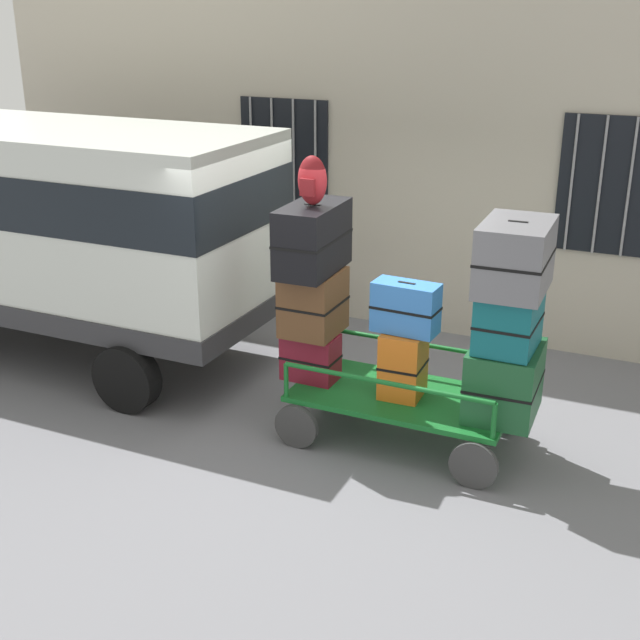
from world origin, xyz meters
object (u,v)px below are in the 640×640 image
(suitcase_center_top, at_px, (515,257))
(suitcase_center_bottom, at_px, (504,381))
(suitcase_midleft_bottom, at_px, (403,364))
(suitcase_left_bottom, at_px, (311,357))
(suitcase_left_top, at_px, (313,238))
(suitcase_center_middle, at_px, (509,321))
(backpack, at_px, (312,181))
(van, at_px, (54,217))
(luggage_cart, at_px, (402,403))
(suitcase_left_middle, at_px, (313,302))
(suitcase_midleft_middle, at_px, (406,308))

(suitcase_center_top, bearing_deg, suitcase_center_bottom, -90.00)
(suitcase_midleft_bottom, height_order, suitcase_center_bottom, suitcase_center_bottom)
(suitcase_left_bottom, bearing_deg, suitcase_left_top, 90.00)
(suitcase_left_bottom, distance_m, suitcase_center_middle, 1.96)
(suitcase_left_top, xyz_separation_m, backpack, (0.01, -0.04, 0.54))
(suitcase_center_top, height_order, backpack, backpack)
(suitcase_left_bottom, height_order, suitcase_center_bottom, suitcase_center_bottom)
(van, bearing_deg, luggage_cart, -5.25)
(suitcase_center_middle, bearing_deg, suitcase_left_bottom, -179.55)
(luggage_cart, xyz_separation_m, suitcase_center_bottom, (0.92, 0.01, 0.41))
(van, height_order, suitcase_center_top, van)
(suitcase_midleft_bottom, bearing_deg, suitcase_center_bottom, 1.16)
(suitcase_left_top, distance_m, suitcase_center_top, 1.84)
(suitcase_center_middle, height_order, suitcase_center_top, suitcase_center_top)
(suitcase_left_top, distance_m, suitcase_midleft_bottom, 1.41)
(suitcase_left_top, relative_size, suitcase_midleft_bottom, 1.44)
(suitcase_left_bottom, xyz_separation_m, suitcase_center_bottom, (1.84, 0.04, 0.09))
(suitcase_left_bottom, bearing_deg, suitcase_center_bottom, 1.39)
(suitcase_center_top, bearing_deg, suitcase_midleft_bottom, -178.08)
(suitcase_left_top, distance_m, suitcase_center_bottom, 2.13)
(van, relative_size, suitcase_left_middle, 8.24)
(luggage_cart, height_order, suitcase_midleft_middle, suitcase_midleft_middle)
(van, xyz_separation_m, suitcase_left_bottom, (3.38, -0.43, -0.92))
(luggage_cart, relative_size, suitcase_left_bottom, 3.92)
(suitcase_left_bottom, xyz_separation_m, suitcase_midleft_bottom, (0.92, 0.03, 0.08))
(luggage_cart, height_order, suitcase_left_middle, suitcase_left_middle)
(suitcase_left_top, relative_size, suitcase_center_middle, 1.42)
(van, height_order, suitcase_left_top, van)
(suitcase_center_bottom, xyz_separation_m, backpack, (-1.83, -0.03, 1.60))
(luggage_cart, distance_m, suitcase_midleft_bottom, 0.40)
(suitcase_left_top, distance_m, suitcase_midleft_middle, 1.06)
(suitcase_center_middle, bearing_deg, van, 175.40)
(suitcase_left_top, xyz_separation_m, suitcase_center_top, (1.84, 0.00, 0.05))
(suitcase_midleft_bottom, distance_m, suitcase_midleft_middle, 0.54)
(luggage_cart, xyz_separation_m, suitcase_center_middle, (0.92, -0.03, 0.98))
(suitcase_left_bottom, bearing_deg, suitcase_midleft_bottom, 1.62)
(suitcase_center_bottom, height_order, suitcase_center_middle, suitcase_center_middle)
(luggage_cart, distance_m, suitcase_center_middle, 1.34)
(suitcase_midleft_middle, xyz_separation_m, suitcase_center_bottom, (0.92, 0.01, -0.54))
(suitcase_left_middle, relative_size, suitcase_center_top, 0.72)
(suitcase_midleft_middle, xyz_separation_m, suitcase_center_middle, (0.92, -0.02, 0.03))
(suitcase_midleft_middle, relative_size, backpack, 1.38)
(luggage_cart, relative_size, suitcase_center_bottom, 2.74)
(suitcase_left_middle, xyz_separation_m, suitcase_midleft_middle, (0.92, -0.03, 0.09))
(suitcase_left_middle, distance_m, suitcase_midleft_middle, 0.93)
(suitcase_midleft_bottom, distance_m, suitcase_center_middle, 1.09)
(luggage_cart, relative_size, backpack, 4.74)
(suitcase_midleft_bottom, bearing_deg, suitcase_midleft_middle, 90.00)
(suitcase_center_middle, distance_m, backpack, 2.10)
(suitcase_center_middle, distance_m, suitcase_center_top, 0.55)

